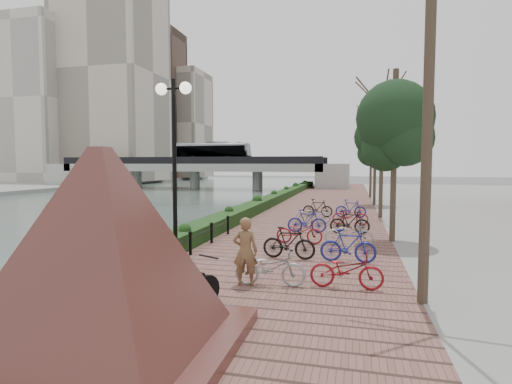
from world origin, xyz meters
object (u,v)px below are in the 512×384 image
(pedestrian, at_px, (245,251))
(motorcycle, at_px, (181,289))
(boat, at_px, (92,198))
(granite_monument, at_px, (103,252))
(lamppost, at_px, (174,135))

(pedestrian, bearing_deg, motorcycle, 65.10)
(pedestrian, xyz_separation_m, boat, (-19.31, 20.65, -0.83))
(motorcycle, bearing_deg, granite_monument, -80.12)
(granite_monument, height_order, pedestrian, granite_monument)
(motorcycle, bearing_deg, lamppost, 141.28)
(pedestrian, bearing_deg, boat, -54.51)
(granite_monument, distance_m, boat, 30.65)
(motorcycle, distance_m, pedestrian, 2.34)
(pedestrian, distance_m, boat, 28.28)
(granite_monument, xyz_separation_m, motorcycle, (0.46, 1.78, -1.08))
(pedestrian, bearing_deg, lamppost, -26.73)
(lamppost, bearing_deg, motorcycle, -63.13)
(granite_monument, relative_size, pedestrian, 3.68)
(boat, bearing_deg, motorcycle, -72.82)
(pedestrian, bearing_deg, granite_monument, 66.33)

